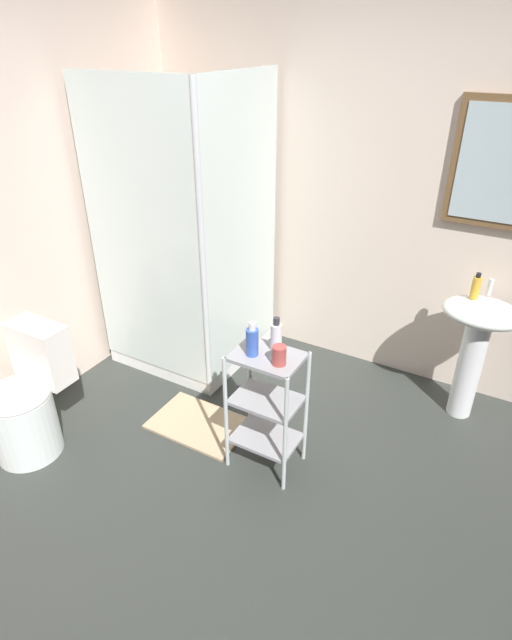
% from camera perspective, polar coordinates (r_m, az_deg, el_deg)
% --- Properties ---
extents(ground_plane, '(4.20, 4.20, 0.02)m').
position_cam_1_polar(ground_plane, '(2.73, -0.01, -23.77)').
color(ground_plane, '#323632').
extents(wall_back, '(4.20, 0.14, 2.50)m').
position_cam_1_polar(wall_back, '(3.49, 15.68, 13.07)').
color(wall_back, beige).
rests_on(wall_back, ground_plane).
extents(shower_stall, '(0.92, 0.92, 2.00)m').
position_cam_1_polar(shower_stall, '(3.72, -6.91, 1.81)').
color(shower_stall, white).
rests_on(shower_stall, ground_plane).
extents(pedestal_sink, '(0.46, 0.37, 0.81)m').
position_cam_1_polar(pedestal_sink, '(3.35, 23.42, -1.71)').
color(pedestal_sink, white).
rests_on(pedestal_sink, ground_plane).
extents(sink_faucet, '(0.03, 0.03, 0.10)m').
position_cam_1_polar(sink_faucet, '(3.34, 24.68, 3.36)').
color(sink_faucet, silver).
rests_on(sink_faucet, pedestal_sink).
extents(toilet, '(0.37, 0.49, 0.76)m').
position_cam_1_polar(toilet, '(3.25, -24.13, -8.53)').
color(toilet, white).
rests_on(toilet, ground_plane).
extents(storage_cart, '(0.38, 0.28, 0.74)m').
position_cam_1_polar(storage_cart, '(2.79, 1.19, -9.15)').
color(storage_cart, silver).
rests_on(storage_cart, ground_plane).
extents(hand_soap_bottle, '(0.05, 0.05, 0.16)m').
position_cam_1_polar(hand_soap_bottle, '(3.25, 23.35, 3.39)').
color(hand_soap_bottle, gold).
rests_on(hand_soap_bottle, pedestal_sink).
extents(shampoo_bottle_blue, '(0.06, 0.06, 0.19)m').
position_cam_1_polar(shampoo_bottle_blue, '(2.58, -0.43, -2.37)').
color(shampoo_bottle_blue, blue).
rests_on(shampoo_bottle_blue, storage_cart).
extents(lotion_bottle_white, '(0.06, 0.06, 0.19)m').
position_cam_1_polar(lotion_bottle_white, '(2.62, 2.27, -1.80)').
color(lotion_bottle_white, white).
rests_on(lotion_bottle_white, storage_cart).
extents(rinse_cup, '(0.07, 0.07, 0.10)m').
position_cam_1_polar(rinse_cup, '(2.52, 2.61, -3.96)').
color(rinse_cup, '#B24742').
rests_on(rinse_cup, storage_cart).
extents(bath_mat, '(0.60, 0.40, 0.02)m').
position_cam_1_polar(bath_mat, '(3.33, -6.36, -11.48)').
color(bath_mat, tan).
rests_on(bath_mat, ground_plane).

